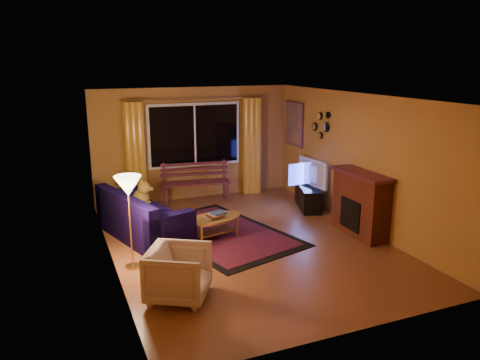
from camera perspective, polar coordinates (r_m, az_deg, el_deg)
name	(u,v)px	position (r m, az deg, el deg)	size (l,w,h in m)	color
floor	(247,243)	(8.19, 0.80, -7.69)	(4.50, 6.00, 0.02)	brown
ceiling	(247,96)	(7.61, 0.87, 10.18)	(4.50, 6.00, 0.02)	white
wall_back	(194,144)	(10.58, -5.60, 4.45)	(4.50, 0.02, 2.50)	#B67E39
wall_left	(108,186)	(7.25, -15.83, -0.71)	(0.02, 6.00, 2.50)	#B67E39
wall_right	(359,162)	(8.92, 14.33, 2.18)	(0.02, 6.00, 2.50)	#B67E39
window	(195,135)	(10.49, -5.52, 5.47)	(2.00, 0.02, 1.30)	black
curtain_rod	(195,99)	(10.35, -5.56, 9.81)	(0.03, 0.03, 3.20)	#BF8C3F
curtain_left	(135,155)	(10.18, -12.66, 3.02)	(0.36, 0.36, 2.24)	gold
curtain_right	(252,146)	(10.94, 1.41, 4.16)	(0.36, 0.36, 2.24)	gold
bench	(196,193)	(10.39, -5.39, -1.54)	(1.50, 0.44, 0.45)	#4D1B25
potted_plant	(127,195)	(9.70, -13.56, -1.82)	(0.48, 0.48, 0.85)	#235B1E
sofa	(144,215)	(8.47, -11.68, -4.16)	(0.88, 2.05, 0.83)	black
dog	(141,195)	(8.85, -12.01, -1.75)	(0.33, 0.45, 0.49)	olive
armchair	(179,271)	(6.30, -7.49, -10.93)	(0.76, 0.71, 0.78)	beige
floor_lamp	(130,223)	(7.19, -13.23, -5.12)	(0.24, 0.24, 1.43)	#BF8C3F
rug	(220,233)	(8.59, -2.42, -6.47)	(1.88, 2.97, 0.02)	maroon
coffee_table	(214,228)	(8.32, -3.21, -5.84)	(1.07, 1.07, 0.39)	#A67538
tv_console	(308,197)	(10.10, 8.29, -2.03)	(0.38, 1.14, 0.47)	black
television	(309,173)	(9.97, 8.40, 0.86)	(0.99, 0.13, 0.57)	black
fireplace	(361,205)	(8.66, 14.48, -2.99)	(0.40, 1.20, 1.10)	maroon
mirror_cluster	(321,123)	(9.85, 9.80, 6.80)	(0.06, 0.60, 0.56)	black
painting	(294,124)	(10.86, 6.59, 6.82)	(0.04, 0.76, 0.96)	#C5650D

